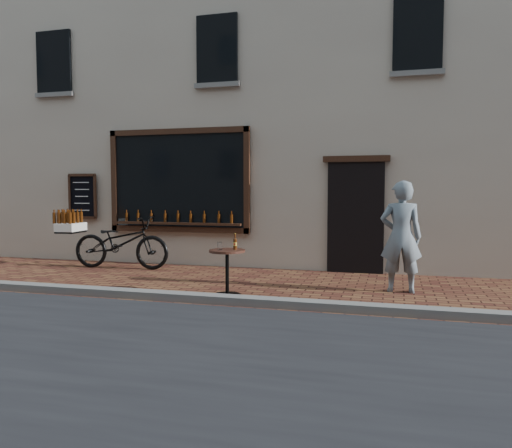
# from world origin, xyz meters

# --- Properties ---
(ground) EXTENTS (90.00, 90.00, 0.00)m
(ground) POSITION_xyz_m (0.00, 0.00, 0.00)
(ground) COLOR #4D2218
(ground) RESTS_ON ground
(kerb) EXTENTS (90.00, 0.25, 0.12)m
(kerb) POSITION_xyz_m (0.00, 0.20, 0.06)
(kerb) COLOR slate
(kerb) RESTS_ON ground
(shop_building) EXTENTS (28.00, 6.20, 10.00)m
(shop_building) POSITION_xyz_m (0.00, 6.50, 5.00)
(shop_building) COLOR beige
(shop_building) RESTS_ON ground
(cargo_bicycle) EXTENTS (2.50, 0.89, 1.18)m
(cargo_bicycle) POSITION_xyz_m (-2.91, 2.67, 0.56)
(cargo_bicycle) COLOR black
(cargo_bicycle) RESTS_ON ground
(bistro_table) EXTENTS (0.56, 0.56, 0.97)m
(bistro_table) POSITION_xyz_m (0.15, 0.72, 0.52)
(bistro_table) COLOR black
(bistro_table) RESTS_ON ground
(pedestrian) EXTENTS (0.68, 0.47, 1.80)m
(pedestrian) POSITION_xyz_m (2.75, 1.75, 0.90)
(pedestrian) COLOR slate
(pedestrian) RESTS_ON ground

